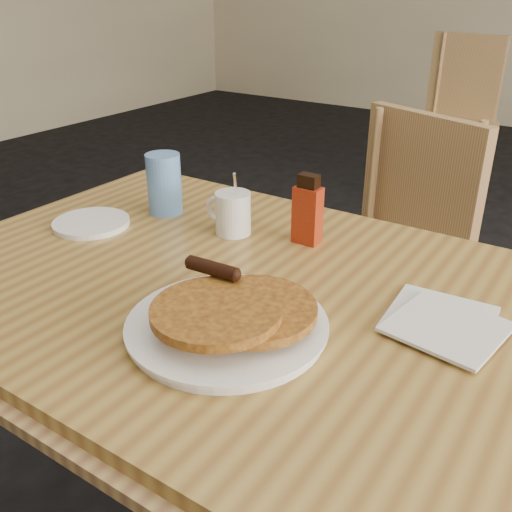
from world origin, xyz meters
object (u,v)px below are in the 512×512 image
at_px(main_table, 245,303).
at_px(coffee_mug, 232,212).
at_px(chair_wall_extra, 456,104).
at_px(syrup_bottle, 307,212).
at_px(blue_tumbler, 164,184).
at_px(chair_main_far, 402,246).
at_px(pancake_plate, 228,318).

xyz_separation_m(main_table, coffee_mug, (-0.15, 0.17, 0.09)).
distance_m(main_table, coffee_mug, 0.25).
bearing_deg(chair_wall_extra, syrup_bottle, -73.14).
relative_size(main_table, chair_wall_extra, 1.35).
xyz_separation_m(coffee_mug, blue_tumbler, (-0.20, 0.01, 0.02)).
distance_m(chair_wall_extra, blue_tumbler, 2.60).
height_order(main_table, coffee_mug, coffee_mug).
distance_m(chair_main_far, syrup_bottle, 0.60).
bearing_deg(syrup_bottle, blue_tumbler, -174.57).
relative_size(chair_wall_extra, syrup_bottle, 6.59).
bearing_deg(blue_tumbler, chair_main_far, 56.37).
bearing_deg(coffee_mug, main_table, -41.33).
xyz_separation_m(chair_main_far, syrup_bottle, (-0.03, -0.54, 0.28)).
relative_size(chair_main_far, chair_wall_extra, 0.95).
bearing_deg(syrup_bottle, main_table, -90.88).
xyz_separation_m(chair_wall_extra, blue_tumbler, (0.06, -2.58, 0.25)).
xyz_separation_m(syrup_bottle, blue_tumbler, (-0.35, -0.04, 0.00)).
bearing_deg(pancake_plate, blue_tumbler, 142.45).
height_order(coffee_mug, blue_tumbler, coffee_mug).
bearing_deg(coffee_mug, blue_tumbler, -175.92).
bearing_deg(coffee_mug, pancake_plate, -47.73).
height_order(main_table, chair_wall_extra, chair_wall_extra).
bearing_deg(blue_tumbler, pancake_plate, -37.55).
relative_size(main_table, syrup_bottle, 8.89).
distance_m(chair_wall_extra, syrup_bottle, 2.59).
xyz_separation_m(main_table, pancake_plate, (0.07, -0.14, 0.06)).
relative_size(pancake_plate, blue_tumbler, 2.26).
bearing_deg(pancake_plate, chair_main_far, 92.55).
distance_m(main_table, syrup_bottle, 0.24).
bearing_deg(chair_wall_extra, coffee_mug, -76.68).
relative_size(chair_wall_extra, coffee_mug, 6.75).
xyz_separation_m(chair_main_far, pancake_plate, (0.04, -0.89, 0.23)).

